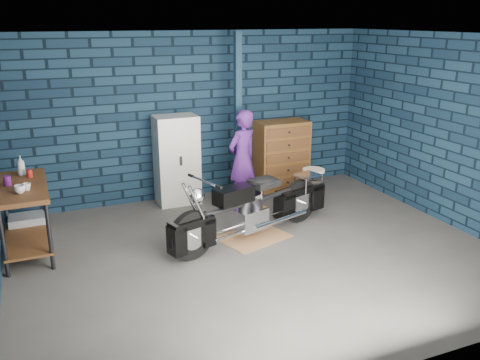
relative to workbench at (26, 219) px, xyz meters
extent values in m
plane|color=#4D4A48|center=(2.68, -1.19, -0.46)|extent=(6.00, 6.00, 0.00)
cube|color=black|center=(2.68, 1.31, 0.90)|extent=(6.00, 0.02, 2.70)
cube|color=black|center=(5.68, -1.19, 0.90)|extent=(0.02, 5.00, 2.70)
cube|color=silver|center=(2.68, -1.19, 2.25)|extent=(6.00, 5.00, 0.02)
cube|color=#12283A|center=(3.23, 0.76, 0.90)|extent=(0.10, 0.10, 2.70)
cube|color=brown|center=(0.00, 0.00, 0.00)|extent=(0.60, 1.40, 0.91)
cube|color=olive|center=(2.85, -0.71, -0.45)|extent=(1.06, 0.92, 0.01)
imported|color=#4F1F75|center=(3.20, 0.50, 0.32)|extent=(0.67, 0.57, 1.55)
cube|color=gray|center=(0.02, 0.50, -0.30)|extent=(0.51, 0.36, 0.31)
cube|color=silver|center=(2.29, 1.04, 0.26)|extent=(0.67, 0.48, 1.43)
cube|color=brown|center=(4.17, 1.04, 0.14)|extent=(0.90, 0.50, 1.20)
imported|color=beige|center=(-0.01, -0.34, 0.51)|extent=(0.13, 0.13, 0.10)
imported|color=beige|center=(0.07, -0.26, 0.50)|extent=(0.10, 0.10, 0.09)
cylinder|color=#681B6E|center=(-0.15, 0.04, 0.52)|extent=(0.12, 0.12, 0.12)
cylinder|color=#A61A16|center=(0.11, 0.30, 0.51)|extent=(0.08, 0.08, 0.10)
imported|color=gray|center=(0.02, 0.43, 0.59)|extent=(0.12, 0.12, 0.26)
camera|label=1|loc=(0.20, -6.56, 2.44)|focal=38.00mm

